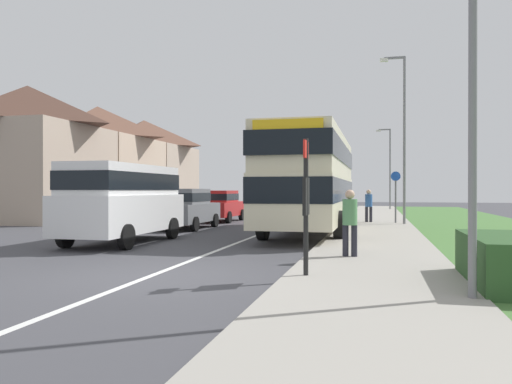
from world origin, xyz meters
TOP-DOWN VIEW (x-y plane):
  - ground_plane at (0.00, 0.00)m, footprint 120.00×120.00m
  - lane_marking_centre at (0.00, 8.00)m, footprint 0.14×60.00m
  - pavement_near_side at (4.20, 6.00)m, footprint 3.20×68.00m
  - roadside_hedge at (6.30, 0.13)m, footprint 1.10×2.87m
  - double_decker_bus at (1.83, 10.36)m, footprint 2.80×11.09m
  - parked_van_white at (-3.46, 5.36)m, footprint 2.11×5.19m
  - parked_car_grey at (-3.66, 11.12)m, footprint 1.92×4.10m
  - parked_car_red at (-3.75, 16.14)m, footprint 1.89×3.99m
  - pedestrian_at_stop at (3.64, 2.92)m, footprint 0.34×0.34m
  - pedestrian_walking_away at (3.88, 15.70)m, footprint 0.34×0.34m
  - bus_stop_sign at (3.00, 0.13)m, footprint 0.09×0.52m
  - cycle_route_sign at (5.12, 15.49)m, footprint 0.44×0.08m
  - street_lamp_near at (5.48, -1.22)m, footprint 1.14×0.20m
  - street_lamp_mid at (5.37, 14.78)m, footprint 1.14×0.20m
  - street_lamp_far at (5.18, 32.56)m, footprint 1.14×0.20m
  - house_terrace_far_side at (-13.84, 21.12)m, footprint 6.89×20.52m

SIDE VIEW (x-z plane):
  - ground_plane at x=0.00m, z-range 0.00..0.00m
  - lane_marking_centre at x=0.00m, z-range 0.00..0.01m
  - pavement_near_side at x=4.20m, z-range 0.00..0.12m
  - roadside_hedge at x=6.30m, z-range 0.00..0.90m
  - parked_car_red at x=-3.75m, z-range 0.08..1.70m
  - parked_car_grey at x=-3.66m, z-range 0.08..1.79m
  - pedestrian_at_stop at x=3.64m, z-range 0.14..1.81m
  - pedestrian_walking_away at x=3.88m, z-range 0.14..1.81m
  - cycle_route_sign at x=5.12m, z-range 0.17..2.69m
  - parked_van_white at x=-3.46m, z-range 0.22..2.65m
  - bus_stop_sign at x=3.00m, z-range 0.24..2.84m
  - double_decker_bus at x=1.83m, z-range 0.29..3.99m
  - house_terrace_far_side at x=-13.84m, z-range 0.00..7.21m
  - street_lamp_far at x=5.18m, z-range 0.54..7.06m
  - street_lamp_near at x=5.48m, z-range 0.55..7.81m
  - street_lamp_mid at x=5.37m, z-range 0.55..8.27m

